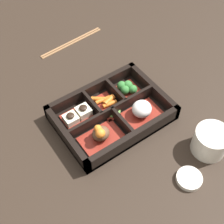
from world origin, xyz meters
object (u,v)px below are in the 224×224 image
object	(u,v)px
sauce_dish	(189,179)
chopsticks	(71,42)
bowl_rice	(142,110)
tea_cup	(211,141)

from	to	relation	value
sauce_dish	chopsticks	bearing A→B (deg)	-92.71
sauce_dish	bowl_rice	bearing A→B (deg)	-96.03
bowl_rice	sauce_dish	size ratio (longest dim) A/B	1.77
sauce_dish	tea_cup	bearing A→B (deg)	-160.16
bowl_rice	tea_cup	bearing A→B (deg)	113.65
chopsticks	bowl_rice	bearing A→B (deg)	89.14
bowl_rice	sauce_dish	world-z (taller)	bowl_rice
bowl_rice	chopsticks	xyz separation A→B (m)	(-0.01, -0.36, -0.03)
bowl_rice	sauce_dish	distance (m)	0.20
bowl_rice	tea_cup	xyz separation A→B (m)	(-0.07, 0.17, 0.00)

